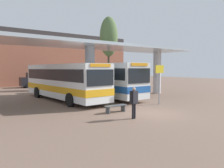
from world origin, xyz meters
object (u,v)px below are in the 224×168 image
object	(u,v)px
info_sign_platform	(159,77)
poplar_tree_behind_right	(109,37)
waiting_bench_near_pillar	(116,107)
pedestrian_waiting	(134,100)
transit_bus_center_bay	(97,78)
transit_bus_left_bay	(63,80)
parked_car_street	(36,80)

from	to	relation	value
info_sign_platform	poplar_tree_behind_right	distance (m)	15.01
waiting_bench_near_pillar	info_sign_platform	size ratio (longest dim) A/B	0.51
info_sign_platform	pedestrian_waiting	bearing A→B (deg)	-154.02
waiting_bench_near_pillar	poplar_tree_behind_right	size ratio (longest dim) A/B	0.16
waiting_bench_near_pillar	info_sign_platform	xyz separation A→B (m)	(4.61, 0.40, 1.82)
transit_bus_center_bay	poplar_tree_behind_right	distance (m)	10.15
transit_bus_left_bay	pedestrian_waiting	xyz separation A→B (m)	(0.01, -9.04, -0.69)
transit_bus_center_bay	pedestrian_waiting	bearing A→B (deg)	68.83
info_sign_platform	poplar_tree_behind_right	size ratio (longest dim) A/B	0.31
transit_bus_center_bay	transit_bus_left_bay	bearing A→B (deg)	7.21
transit_bus_left_bay	info_sign_platform	size ratio (longest dim) A/B	3.69
transit_bus_left_bay	transit_bus_center_bay	xyz separation A→B (m)	(3.77, 0.45, 0.05)
pedestrian_waiting	poplar_tree_behind_right	xyz separation A→B (m)	(9.85, 15.67, 6.01)
transit_bus_left_bay	info_sign_platform	world-z (taller)	transit_bus_left_bay
info_sign_platform	transit_bus_center_bay	bearing A→B (deg)	99.06
parked_car_street	transit_bus_left_bay	bearing A→B (deg)	-97.87
pedestrian_waiting	info_sign_platform	bearing A→B (deg)	14.73
transit_bus_left_bay	pedestrian_waiting	bearing A→B (deg)	88.03
transit_bus_center_bay	parked_car_street	size ratio (longest dim) A/B	2.79
transit_bus_left_bay	parked_car_street	distance (m)	14.99
pedestrian_waiting	parked_car_street	distance (m)	23.93
transit_bus_left_bay	transit_bus_center_bay	distance (m)	3.80
transit_bus_center_bay	poplar_tree_behind_right	world-z (taller)	poplar_tree_behind_right
transit_bus_left_bay	parked_car_street	world-z (taller)	transit_bus_left_bay
transit_bus_center_bay	info_sign_platform	distance (m)	7.20
info_sign_platform	pedestrian_waiting	world-z (taller)	info_sign_platform
transit_bus_center_bay	poplar_tree_behind_right	xyz separation A→B (m)	(6.09, 6.19, 5.27)
transit_bus_left_bay	pedestrian_waiting	size ratio (longest dim) A/B	6.40
info_sign_platform	transit_bus_left_bay	bearing A→B (deg)	126.42
parked_car_street	info_sign_platform	bearing A→B (deg)	-81.99
parked_car_street	transit_bus_center_bay	bearing A→B (deg)	-83.16
pedestrian_waiting	transit_bus_left_bay	bearing A→B (deg)	78.82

